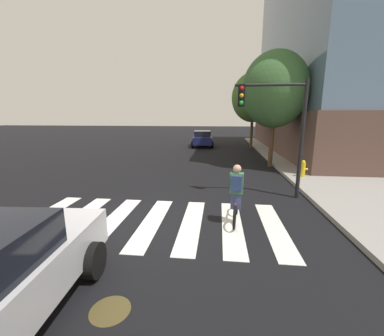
% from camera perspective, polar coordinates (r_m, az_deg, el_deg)
% --- Properties ---
extents(ground_plane, '(120.00, 120.00, 0.00)m').
position_cam_1_polar(ground_plane, '(7.38, -12.26, -12.02)').
color(ground_plane, black).
extents(crosswalk_stripes, '(7.35, 3.43, 0.01)m').
position_cam_1_polar(crosswalk_stripes, '(7.27, -9.28, -12.23)').
color(crosswalk_stripes, silver).
rests_on(crosswalk_stripes, ground).
extents(manhole_cover, '(0.64, 0.64, 0.01)m').
position_cam_1_polar(manhole_cover, '(4.62, -18.48, -28.87)').
color(manhole_cover, '#473D1E').
rests_on(manhole_cover, ground).
extents(sedan_mid, '(2.26, 4.42, 1.49)m').
position_cam_1_polar(sedan_mid, '(24.00, 2.41, 6.93)').
color(sedan_mid, navy).
rests_on(sedan_mid, ground).
extents(cyclist, '(0.39, 1.70, 1.69)m').
position_cam_1_polar(cyclist, '(6.93, 10.25, -6.06)').
color(cyclist, black).
rests_on(cyclist, ground).
extents(traffic_light_near, '(2.47, 0.28, 4.20)m').
position_cam_1_polar(traffic_light_near, '(9.24, 19.58, 10.71)').
color(traffic_light_near, black).
rests_on(traffic_light_near, ground).
extents(fire_hydrant, '(0.33, 0.22, 0.78)m').
position_cam_1_polar(fire_hydrant, '(12.61, 24.38, -0.13)').
color(fire_hydrant, gold).
rests_on(fire_hydrant, sidewalk).
extents(street_tree_near, '(3.62, 3.62, 6.44)m').
position_cam_1_polar(street_tree_near, '(14.94, 18.73, 16.82)').
color(street_tree_near, '#4C3823').
rests_on(street_tree_near, ground).
extents(street_tree_mid, '(3.73, 3.73, 6.63)m').
position_cam_1_polar(street_tree_mid, '(22.97, 14.05, 15.61)').
color(street_tree_mid, '#4C3823').
rests_on(street_tree_mid, ground).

